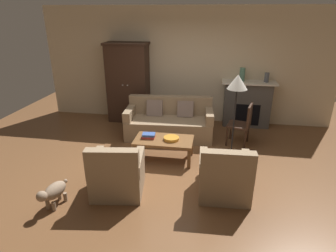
{
  "coord_description": "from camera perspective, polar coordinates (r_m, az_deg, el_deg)",
  "views": [
    {
      "loc": [
        0.72,
        -4.51,
        2.66
      ],
      "look_at": [
        -0.12,
        0.6,
        0.55
      ],
      "focal_mm": 30.26,
      "sensor_mm": 36.0,
      "label": 1
    }
  ],
  "objects": [
    {
      "name": "ground_plane",
      "position": [
        5.29,
        0.25,
        -8.05
      ],
      "size": [
        9.6,
        9.6,
        0.0
      ],
      "primitive_type": "plane",
      "color": "brown"
    },
    {
      "name": "back_wall",
      "position": [
        7.21,
        3.54,
        12.05
      ],
      "size": [
        7.2,
        0.1,
        2.8
      ],
      "primitive_type": "cube",
      "color": "beige",
      "rests_on": "ground"
    },
    {
      "name": "fireplace",
      "position": [
        7.18,
        15.6,
        4.37
      ],
      "size": [
        1.26,
        0.48,
        1.12
      ],
      "color": "#4C4947",
      "rests_on": "ground"
    },
    {
      "name": "armoire",
      "position": [
        7.25,
        -8.01,
        8.62
      ],
      "size": [
        1.06,
        0.57,
        1.97
      ],
      "color": "#382319",
      "rests_on": "ground"
    },
    {
      "name": "couch",
      "position": [
        6.4,
        0.28,
        0.66
      ],
      "size": [
        1.97,
        0.98,
        0.86
      ],
      "color": "#937A5B",
      "rests_on": "ground"
    },
    {
      "name": "coffee_table",
      "position": [
        5.36,
        -0.86,
        -3.2
      ],
      "size": [
        1.1,
        0.6,
        0.42
      ],
      "color": "brown",
      "rests_on": "ground"
    },
    {
      "name": "fruit_bowl",
      "position": [
        5.3,
        0.73,
        -2.53
      ],
      "size": [
        0.29,
        0.29,
        0.06
      ],
      "primitive_type": "cylinder",
      "color": "orange",
      "rests_on": "coffee_table"
    },
    {
      "name": "book_stack",
      "position": [
        5.39,
        -3.94,
        -1.95
      ],
      "size": [
        0.25,
        0.19,
        0.09
      ],
      "color": "#B73833",
      "rests_on": "coffee_table"
    },
    {
      "name": "mantel_vase_jade",
      "position": [
        6.96,
        14.73,
        10.0
      ],
      "size": [
        0.13,
        0.13,
        0.32
      ],
      "primitive_type": "cylinder",
      "color": "slate",
      "rests_on": "fireplace"
    },
    {
      "name": "mantel_vase_slate",
      "position": [
        7.05,
        19.27,
        9.23
      ],
      "size": [
        0.11,
        0.11,
        0.22
      ],
      "primitive_type": "cylinder",
      "color": "#565B66",
      "rests_on": "fireplace"
    },
    {
      "name": "armchair_near_left",
      "position": [
        4.49,
        -10.17,
        -9.69
      ],
      "size": [
        0.87,
        0.87,
        0.88
      ],
      "color": "#997F60",
      "rests_on": "ground"
    },
    {
      "name": "armchair_near_right",
      "position": [
        4.46,
        11.33,
        -10.08
      ],
      "size": [
        0.81,
        0.8,
        0.88
      ],
      "color": "#997F60",
      "rests_on": "ground"
    },
    {
      "name": "side_chair_wooden",
      "position": [
        6.11,
        14.92,
        0.77
      ],
      "size": [
        0.54,
        0.54,
        0.9
      ],
      "color": "#382319",
      "rests_on": "ground"
    },
    {
      "name": "floor_lamp",
      "position": [
        5.21,
        13.76,
        7.63
      ],
      "size": [
        0.36,
        0.36,
        1.63
      ],
      "color": "black",
      "rests_on": "ground"
    },
    {
      "name": "dog",
      "position": [
        4.49,
        -22.1,
        -12.21
      ],
      "size": [
        0.28,
        0.56,
        0.39
      ],
      "color": "gray",
      "rests_on": "ground"
    }
  ]
}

